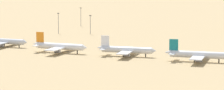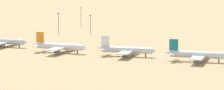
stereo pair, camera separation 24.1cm
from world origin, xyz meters
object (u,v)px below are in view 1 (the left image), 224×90
light_pole_west (81,16)px  parked_jet_teal_4 (197,55)px  parked_jet_yellow_1 (4,41)px  parked_jet_orange_2 (59,46)px  light_pole_mid (58,22)px  light_pole_east (90,23)px  parked_jet_white_3 (126,50)px

light_pole_west → parked_jet_teal_4: bearing=-45.4°
parked_jet_yellow_1 → parked_jet_orange_2: bearing=-13.5°
light_pole_west → light_pole_mid: 55.72m
parked_jet_orange_2 → light_pole_east: 97.66m
light_pole_mid → light_pole_east: (24.07, 6.27, -0.75)m
parked_jet_white_3 → light_pole_east: bearing=118.6°
light_pole_west → light_pole_east: bearing=-56.7°
parked_jet_white_3 → light_pole_mid: 124.29m
parked_jet_teal_4 → light_pole_east: bearing=132.1°
parked_jet_teal_4 → parked_jet_white_3: bearing=169.6°
parked_jet_yellow_1 → light_pole_east: 88.04m
parked_jet_teal_4 → light_pole_mid: bearing=139.5°
parked_jet_orange_2 → light_pole_west: bearing=110.0°
light_pole_west → light_pole_mid: size_ratio=1.01×
parked_jet_yellow_1 → light_pole_mid: size_ratio=2.13×
light_pole_west → light_pole_east: size_ratio=1.12×
parked_jet_yellow_1 → parked_jet_white_3: size_ratio=0.95×
parked_jet_white_3 → light_pole_mid: (-90.26, 85.28, 5.31)m
parked_jet_orange_2 → parked_jet_white_3: bearing=2.5°
parked_jet_white_3 → light_pole_west: size_ratio=2.20×
parked_jet_teal_4 → light_pole_east: light_pole_east is taller
light_pole_west → light_pole_mid: bearing=-81.7°
parked_jet_teal_4 → light_pole_east: 143.88m
parked_jet_orange_2 → light_pole_east: bearing=102.9°
parked_jet_yellow_1 → light_pole_west: light_pole_west is taller
parked_jet_teal_4 → parked_jet_yellow_1: bearing=169.2°
parked_jet_yellow_1 → parked_jet_teal_4: bearing=-5.9°
parked_jet_teal_4 → light_pole_west: (-140.91, 142.95, 5.33)m
parked_jet_teal_4 → light_pole_mid: 159.32m
parked_jet_white_3 → parked_jet_teal_4: parked_jet_teal_4 is taller
light_pole_mid → parked_jet_teal_4: bearing=-33.5°
parked_jet_orange_2 → parked_jet_yellow_1: bearing=167.1°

